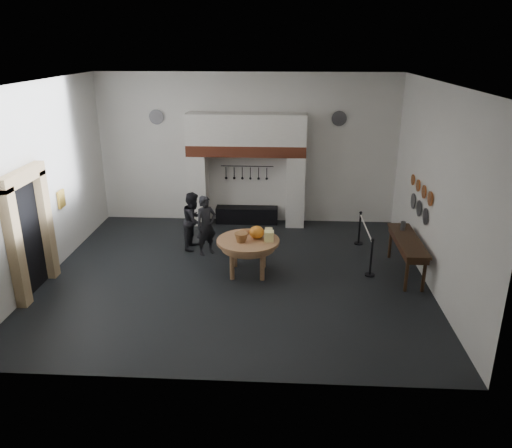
# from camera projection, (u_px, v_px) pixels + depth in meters

# --- Properties ---
(floor) EXTENTS (9.00, 8.00, 0.02)m
(floor) POSITION_uv_depth(u_px,v_px,m) (236.00, 275.00, 12.07)
(floor) COLOR black
(floor) RESTS_ON ground
(ceiling) EXTENTS (9.00, 8.00, 0.02)m
(ceiling) POSITION_uv_depth(u_px,v_px,m) (233.00, 83.00, 10.52)
(ceiling) COLOR silver
(ceiling) RESTS_ON wall_back
(wall_back) EXTENTS (9.00, 0.02, 4.50)m
(wall_back) POSITION_uv_depth(u_px,v_px,m) (247.00, 149.00, 15.04)
(wall_back) COLOR silver
(wall_back) RESTS_ON floor
(wall_front) EXTENTS (9.00, 0.02, 4.50)m
(wall_front) POSITION_uv_depth(u_px,v_px,m) (209.00, 257.00, 7.55)
(wall_front) COLOR silver
(wall_front) RESTS_ON floor
(wall_left) EXTENTS (0.02, 8.00, 4.50)m
(wall_left) POSITION_uv_depth(u_px,v_px,m) (41.00, 182.00, 11.53)
(wall_left) COLOR silver
(wall_left) RESTS_ON floor
(wall_right) EXTENTS (0.02, 8.00, 4.50)m
(wall_right) POSITION_uv_depth(u_px,v_px,m) (436.00, 188.00, 11.06)
(wall_right) COLOR silver
(wall_right) RESTS_ON floor
(chimney_pier_left) EXTENTS (0.55, 0.70, 2.15)m
(chimney_pier_left) POSITION_uv_depth(u_px,v_px,m) (198.00, 189.00, 15.20)
(chimney_pier_left) COLOR silver
(chimney_pier_left) RESTS_ON floor
(chimney_pier_right) EXTENTS (0.55, 0.70, 2.15)m
(chimney_pier_right) POSITION_uv_depth(u_px,v_px,m) (295.00, 191.00, 15.04)
(chimney_pier_right) COLOR silver
(chimney_pier_right) RESTS_ON floor
(hearth_brick_band) EXTENTS (3.50, 0.72, 0.32)m
(hearth_brick_band) POSITION_uv_depth(u_px,v_px,m) (246.00, 150.00, 14.69)
(hearth_brick_band) COLOR #9E442B
(hearth_brick_band) RESTS_ON chimney_pier_left
(chimney_hood) EXTENTS (3.50, 0.70, 0.90)m
(chimney_hood) POSITION_uv_depth(u_px,v_px,m) (246.00, 129.00, 14.48)
(chimney_hood) COLOR silver
(chimney_hood) RESTS_ON hearth_brick_band
(iron_range) EXTENTS (1.90, 0.45, 0.50)m
(iron_range) POSITION_uv_depth(u_px,v_px,m) (247.00, 215.00, 15.47)
(iron_range) COLOR black
(iron_range) RESTS_ON floor
(utensil_rail) EXTENTS (1.60, 0.02, 0.02)m
(utensil_rail) POSITION_uv_depth(u_px,v_px,m) (247.00, 166.00, 15.14)
(utensil_rail) COLOR black
(utensil_rail) RESTS_ON wall_back
(door_recess) EXTENTS (0.04, 1.10, 2.50)m
(door_recess) POSITION_uv_depth(u_px,v_px,m) (28.00, 238.00, 10.94)
(door_recess) COLOR black
(door_recess) RESTS_ON floor
(door_jamb_near) EXTENTS (0.22, 0.30, 2.60)m
(door_jamb_near) POSITION_uv_depth(u_px,v_px,m) (15.00, 249.00, 10.26)
(door_jamb_near) COLOR tan
(door_jamb_near) RESTS_ON floor
(door_jamb_far) EXTENTS (0.22, 0.30, 2.60)m
(door_jamb_far) POSITION_uv_depth(u_px,v_px,m) (46.00, 225.00, 11.58)
(door_jamb_far) COLOR tan
(door_jamb_far) RESTS_ON floor
(door_lintel) EXTENTS (0.22, 1.70, 0.30)m
(door_lintel) POSITION_uv_depth(u_px,v_px,m) (22.00, 177.00, 10.45)
(door_lintel) COLOR tan
(door_lintel) RESTS_ON door_jamb_near
(wall_plaque) EXTENTS (0.05, 0.34, 0.44)m
(wall_plaque) POSITION_uv_depth(u_px,v_px,m) (61.00, 199.00, 12.51)
(wall_plaque) COLOR gold
(wall_plaque) RESTS_ON wall_left
(work_table) EXTENTS (1.89, 1.89, 0.07)m
(work_table) POSITION_uv_depth(u_px,v_px,m) (248.00, 241.00, 11.89)
(work_table) COLOR #B37554
(work_table) RESTS_ON floor
(pumpkin) EXTENTS (0.36, 0.36, 0.31)m
(pumpkin) POSITION_uv_depth(u_px,v_px,m) (257.00, 232.00, 11.91)
(pumpkin) COLOR orange
(pumpkin) RESTS_ON work_table
(cheese_block_big) EXTENTS (0.22, 0.22, 0.24)m
(cheese_block_big) POSITION_uv_depth(u_px,v_px,m) (269.00, 236.00, 11.76)
(cheese_block_big) COLOR #FDF597
(cheese_block_big) RESTS_ON work_table
(cheese_block_small) EXTENTS (0.18, 0.18, 0.20)m
(cheese_block_small) POSITION_uv_depth(u_px,v_px,m) (269.00, 232.00, 12.05)
(cheese_block_small) COLOR #D2BF7D
(cheese_block_small) RESTS_ON work_table
(wicker_basket) EXTENTS (0.40, 0.40, 0.22)m
(wicker_basket) POSITION_uv_depth(u_px,v_px,m) (241.00, 238.00, 11.71)
(wicker_basket) COLOR #9E633A
(wicker_basket) RESTS_ON work_table
(bread_loaf) EXTENTS (0.31, 0.18, 0.13)m
(bread_loaf) POSITION_uv_depth(u_px,v_px,m) (245.00, 232.00, 12.19)
(bread_loaf) COLOR #A86B3B
(bread_loaf) RESTS_ON work_table
(visitor_near) EXTENTS (0.69, 0.66, 1.60)m
(visitor_near) POSITION_uv_depth(u_px,v_px,m) (206.00, 225.00, 13.01)
(visitor_near) COLOR black
(visitor_near) RESTS_ON floor
(visitor_far) EXTENTS (0.70, 0.84, 1.57)m
(visitor_far) POSITION_uv_depth(u_px,v_px,m) (194.00, 221.00, 13.41)
(visitor_far) COLOR black
(visitor_far) RESTS_ON floor
(side_table) EXTENTS (0.55, 2.20, 0.06)m
(side_table) POSITION_uv_depth(u_px,v_px,m) (408.00, 240.00, 11.86)
(side_table) COLOR #351E13
(side_table) RESTS_ON floor
(pewter_jug) EXTENTS (0.12, 0.12, 0.22)m
(pewter_jug) POSITION_uv_depth(u_px,v_px,m) (403.00, 226.00, 12.38)
(pewter_jug) COLOR #4F4E53
(pewter_jug) RESTS_ON side_table
(copper_pan_a) EXTENTS (0.03, 0.34, 0.34)m
(copper_pan_a) POSITION_uv_depth(u_px,v_px,m) (430.00, 199.00, 11.35)
(copper_pan_a) COLOR #C6662D
(copper_pan_a) RESTS_ON wall_right
(copper_pan_b) EXTENTS (0.03, 0.32, 0.32)m
(copper_pan_b) POSITION_uv_depth(u_px,v_px,m) (424.00, 192.00, 11.86)
(copper_pan_b) COLOR #C6662D
(copper_pan_b) RESTS_ON wall_right
(copper_pan_c) EXTENTS (0.03, 0.30, 0.30)m
(copper_pan_c) POSITION_uv_depth(u_px,v_px,m) (418.00, 186.00, 12.38)
(copper_pan_c) COLOR #C6662D
(copper_pan_c) RESTS_ON wall_right
(copper_pan_d) EXTENTS (0.03, 0.28, 0.28)m
(copper_pan_d) POSITION_uv_depth(u_px,v_px,m) (413.00, 180.00, 12.89)
(copper_pan_d) COLOR #C6662D
(copper_pan_d) RESTS_ON wall_right
(pewter_plate_left) EXTENTS (0.03, 0.40, 0.40)m
(pewter_plate_left) POSITION_uv_depth(u_px,v_px,m) (425.00, 216.00, 11.71)
(pewter_plate_left) COLOR #4C4C51
(pewter_plate_left) RESTS_ON wall_right
(pewter_plate_mid) EXTENTS (0.03, 0.40, 0.40)m
(pewter_plate_mid) POSITION_uv_depth(u_px,v_px,m) (419.00, 208.00, 12.27)
(pewter_plate_mid) COLOR #4C4C51
(pewter_plate_mid) RESTS_ON wall_right
(pewter_plate_right) EXTENTS (0.03, 0.40, 0.40)m
(pewter_plate_right) POSITION_uv_depth(u_px,v_px,m) (413.00, 201.00, 12.83)
(pewter_plate_right) COLOR #4C4C51
(pewter_plate_right) RESTS_ON wall_right
(pewter_plate_back_left) EXTENTS (0.44, 0.03, 0.44)m
(pewter_plate_back_left) POSITION_uv_depth(u_px,v_px,m) (156.00, 117.00, 14.82)
(pewter_plate_back_left) COLOR #4C4C51
(pewter_plate_back_left) RESTS_ON wall_back
(pewter_plate_back_right) EXTENTS (0.44, 0.03, 0.44)m
(pewter_plate_back_right) POSITION_uv_depth(u_px,v_px,m) (339.00, 118.00, 14.53)
(pewter_plate_back_right) COLOR #4C4C51
(pewter_plate_back_right) RESTS_ON wall_back
(barrier_post_near) EXTENTS (0.05, 0.05, 0.90)m
(barrier_post_near) POSITION_uv_depth(u_px,v_px,m) (371.00, 258.00, 11.90)
(barrier_post_near) COLOR black
(barrier_post_near) RESTS_ON floor
(barrier_post_far) EXTENTS (0.05, 0.05, 0.90)m
(barrier_post_far) POSITION_uv_depth(u_px,v_px,m) (360.00, 229.00, 13.77)
(barrier_post_far) COLOR black
(barrier_post_far) RESTS_ON floor
(barrier_rope) EXTENTS (0.04, 2.00, 0.04)m
(barrier_rope) POSITION_uv_depth(u_px,v_px,m) (366.00, 228.00, 12.69)
(barrier_rope) COLOR silver
(barrier_rope) RESTS_ON barrier_post_near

